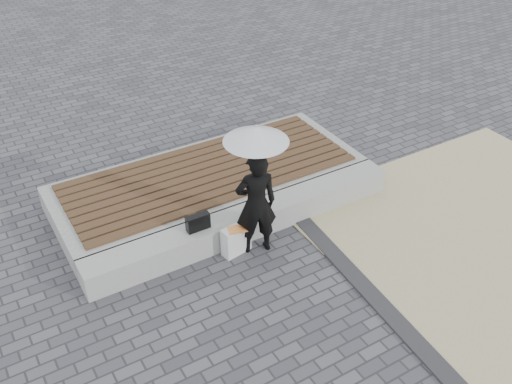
{
  "coord_description": "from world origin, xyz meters",
  "views": [
    {
      "loc": [
        -3.37,
        -4.35,
        5.51
      ],
      "look_at": [
        -0.06,
        1.21,
        1.0
      ],
      "focal_mm": 40.72,
      "sensor_mm": 36.0,
      "label": 1
    }
  ],
  "objects_px": {
    "handbag": "(198,222)",
    "parasol": "(256,134)",
    "woman": "(256,204)",
    "canvas_tote": "(236,240)",
    "seating_ledge": "(246,222)"
  },
  "relations": [
    {
      "from": "woman",
      "to": "canvas_tote",
      "type": "xyz_separation_m",
      "value": [
        -0.28,
        0.08,
        -0.58
      ]
    },
    {
      "from": "handbag",
      "to": "canvas_tote",
      "type": "xyz_separation_m",
      "value": [
        0.44,
        -0.29,
        -0.3
      ]
    },
    {
      "from": "parasol",
      "to": "canvas_tote",
      "type": "bearing_deg",
      "value": 164.7
    },
    {
      "from": "handbag",
      "to": "parasol",
      "type": "bearing_deg",
      "value": -27.15
    },
    {
      "from": "woman",
      "to": "parasol",
      "type": "xyz_separation_m",
      "value": [
        0.0,
        -0.0,
        1.1
      ]
    },
    {
      "from": "seating_ledge",
      "to": "canvas_tote",
      "type": "height_order",
      "value": "canvas_tote"
    },
    {
      "from": "seating_ledge",
      "to": "woman",
      "type": "distance_m",
      "value": 0.72
    },
    {
      "from": "woman",
      "to": "handbag",
      "type": "xyz_separation_m",
      "value": [
        -0.73,
        0.37,
        -0.28
      ]
    },
    {
      "from": "woman",
      "to": "canvas_tote",
      "type": "bearing_deg",
      "value": 0.81
    },
    {
      "from": "seating_ledge",
      "to": "handbag",
      "type": "relative_size",
      "value": 14.62
    },
    {
      "from": "canvas_tote",
      "to": "seating_ledge",
      "type": "bearing_deg",
      "value": 32.72
    },
    {
      "from": "seating_ledge",
      "to": "woman",
      "type": "height_order",
      "value": "woman"
    },
    {
      "from": "seating_ledge",
      "to": "canvas_tote",
      "type": "xyz_separation_m",
      "value": [
        -0.35,
        -0.32,
        0.02
      ]
    },
    {
      "from": "handbag",
      "to": "canvas_tote",
      "type": "height_order",
      "value": "handbag"
    },
    {
      "from": "woman",
      "to": "seating_ledge",
      "type": "bearing_deg",
      "value": -83.02
    }
  ]
}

